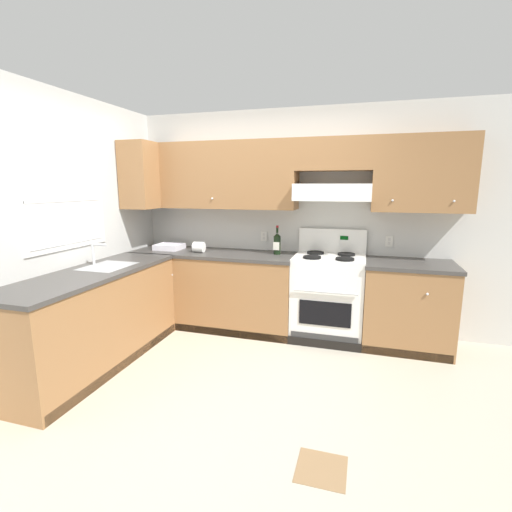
{
  "coord_description": "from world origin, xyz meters",
  "views": [
    {
      "loc": [
        1.14,
        -2.72,
        1.69
      ],
      "look_at": [
        0.13,
        0.7,
        1.0
      ],
      "focal_mm": 25.8,
      "sensor_mm": 36.0,
      "label": 1
    }
  ],
  "objects": [
    {
      "name": "ground_plane",
      "position": [
        0.0,
        0.0,
        0.0
      ],
      "size": [
        7.04,
        7.04,
        0.0
      ],
      "primitive_type": "plane",
      "color": "#B2AA99"
    },
    {
      "name": "wine_bottle",
      "position": [
        0.2,
        1.33,
        1.04
      ],
      "size": [
        0.08,
        0.08,
        0.33
      ],
      "color": "black",
      "rests_on": "counter_back_run"
    },
    {
      "name": "wall_back",
      "position": [
        0.4,
        1.53,
        1.48
      ],
      "size": [
        4.68,
        0.57,
        2.55
      ],
      "color": "silver",
      "rests_on": "ground_plane"
    },
    {
      "name": "stove",
      "position": [
        0.8,
        1.25,
        0.48
      ],
      "size": [
        0.76,
        0.62,
        1.2
      ],
      "color": "white",
      "rests_on": "ground_plane"
    },
    {
      "name": "counter_left_run",
      "position": [
        -1.24,
        -0.0,
        0.46
      ],
      "size": [
        0.63,
        1.91,
        1.13
      ],
      "color": "olive",
      "rests_on": "ground_plane"
    },
    {
      "name": "counter_back_run",
      "position": [
        0.11,
        1.24,
        0.45
      ],
      "size": [
        3.6,
        0.65,
        0.91
      ],
      "color": "olive",
      "rests_on": "ground_plane"
    },
    {
      "name": "wall_left",
      "position": [
        -1.59,
        0.23,
        1.34
      ],
      "size": [
        0.47,
        4.0,
        2.55
      ],
      "color": "silver",
      "rests_on": "ground_plane"
    },
    {
      "name": "bowl",
      "position": [
        -1.16,
        1.27,
        0.93
      ],
      "size": [
        0.32,
        0.28,
        0.07
      ],
      "color": "silver",
      "rests_on": "counter_back_run"
    },
    {
      "name": "paper_towel_roll",
      "position": [
        -0.72,
        1.18,
        0.97
      ],
      "size": [
        0.13,
        0.12,
        0.12
      ],
      "color": "white",
      "rests_on": "counter_back_run"
    },
    {
      "name": "floor_accent_tile",
      "position": [
        0.97,
        -0.75,
        0.0
      ],
      "size": [
        0.3,
        0.3,
        0.01
      ],
      "primitive_type": "cube",
      "color": "olive",
      "rests_on": "ground_plane"
    }
  ]
}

